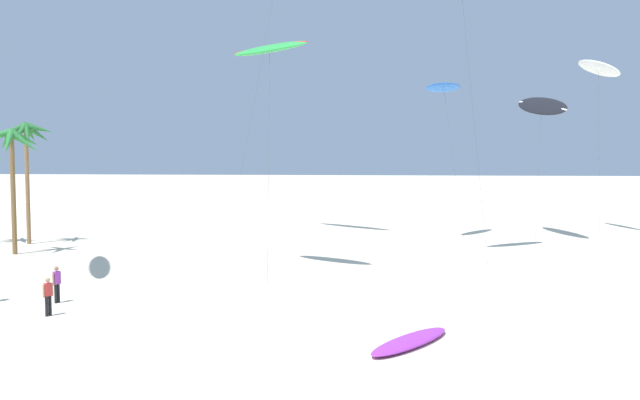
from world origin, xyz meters
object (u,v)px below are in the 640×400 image
(palm_tree_2, at_px, (26,140))
(flying_kite_1, at_px, (542,106))
(palm_tree_0, at_px, (12,150))
(flying_kite_4, at_px, (444,88))
(person_foreground_walker, at_px, (48,295))
(flying_kite_5, at_px, (270,49))
(person_near_right, at_px, (57,283))
(flying_kite_7, at_px, (599,68))
(grounded_kite_3, at_px, (410,341))

(palm_tree_2, height_order, flying_kite_1, flying_kite_1)
(palm_tree_0, relative_size, flying_kite_4, 0.69)
(person_foreground_walker, bearing_deg, palm_tree_0, 118.56)
(palm_tree_2, bearing_deg, palm_tree_0, -76.18)
(flying_kite_5, distance_m, person_near_right, 17.36)
(flying_kite_7, bearing_deg, flying_kite_1, -144.18)
(flying_kite_1, relative_size, grounded_kite_3, 2.29)
(flying_kite_1, bearing_deg, palm_tree_2, -171.21)
(palm_tree_2, height_order, person_near_right, palm_tree_2)
(grounded_kite_3, bearing_deg, flying_kite_7, 64.92)
(person_near_right, bearing_deg, flying_kite_7, 41.76)
(palm_tree_2, xyz_separation_m, flying_kite_4, (30.05, 5.14, 3.90))
(palm_tree_0, xyz_separation_m, grounded_kite_3, (24.78, -21.16, -6.70))
(palm_tree_0, xyz_separation_m, flying_kite_7, (41.45, 14.48, 6.31))
(flying_kite_1, height_order, flying_kite_4, flying_kite_4)
(flying_kite_4, bearing_deg, flying_kite_5, -125.85)
(palm_tree_0, relative_size, palm_tree_2, 0.94)
(flying_kite_7, bearing_deg, palm_tree_0, -160.75)
(flying_kite_1, relative_size, person_foreground_walker, 6.65)
(palm_tree_0, height_order, flying_kite_4, flying_kite_4)
(flying_kite_4, relative_size, flying_kite_7, 0.83)
(grounded_kite_3, relative_size, person_near_right, 2.83)
(flying_kite_7, height_order, person_foreground_walker, flying_kite_7)
(flying_kite_4, distance_m, flying_kite_7, 13.48)
(flying_kite_4, bearing_deg, flying_kite_1, 5.03)
(palm_tree_0, height_order, grounded_kite_3, palm_tree_0)
(grounded_kite_3, distance_m, person_foreground_walker, 15.81)
(flying_kite_5, xyz_separation_m, grounded_kite_3, (7.15, -15.71, -12.51))
(flying_kite_7, height_order, grounded_kite_3, flying_kite_7)
(palm_tree_0, relative_size, flying_kite_5, 0.63)
(flying_kite_7, xyz_separation_m, person_near_right, (-32.69, -29.18, -12.21))
(flying_kite_5, bearing_deg, grounded_kite_3, -65.52)
(flying_kite_1, xyz_separation_m, flying_kite_4, (-7.42, -0.65, 1.37))
(palm_tree_0, bearing_deg, flying_kite_7, 19.25)
(palm_tree_2, xyz_separation_m, person_foreground_walker, (10.67, -22.29, -6.57))
(palm_tree_2, bearing_deg, flying_kite_1, 8.79)
(palm_tree_0, bearing_deg, person_near_right, -59.20)
(palm_tree_0, distance_m, palm_tree_2, 5.12)
(person_foreground_walker, bearing_deg, person_near_right, 104.47)
(flying_kite_1, relative_size, flying_kite_4, 0.94)
(flying_kite_7, bearing_deg, grounded_kite_3, -115.08)
(flying_kite_1, distance_m, grounded_kite_3, 35.30)
(flying_kite_1, bearing_deg, grounded_kite_3, -109.79)
(flying_kite_5, height_order, grounded_kite_3, flying_kite_5)
(flying_kite_5, xyz_separation_m, flying_kite_7, (23.83, 19.93, 0.50))
(flying_kite_1, bearing_deg, flying_kite_5, -139.04)
(flying_kite_4, height_order, person_near_right, flying_kite_4)
(palm_tree_0, height_order, person_foreground_walker, palm_tree_0)
(flying_kite_4, xyz_separation_m, flying_kite_5, (-11.21, -15.52, 1.26))
(grounded_kite_3, bearing_deg, person_near_right, 158.04)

